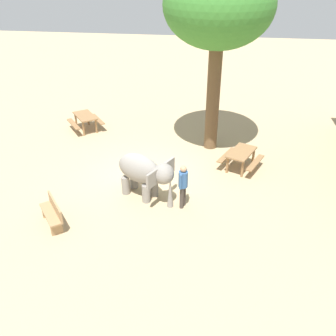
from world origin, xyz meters
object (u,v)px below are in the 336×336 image
at_px(picnic_table_far, 85,119).
at_px(feed_bucket, 141,176).
at_px(elephant, 145,172).
at_px(picnic_table_near, 241,156).
at_px(shade_tree_main, 219,7).
at_px(person_handler, 183,183).
at_px(wooden_bench, 53,212).

distance_m(picnic_table_far, feed_bucket, 5.69).
distance_m(elephant, picnic_table_far, 6.81).
bearing_deg(picnic_table_near, shade_tree_main, -120.71).
height_order(elephant, person_handler, person_handler).
distance_m(shade_tree_main, wooden_bench, 9.67).
distance_m(shade_tree_main, feed_bucket, 7.10).
height_order(elephant, feed_bucket, elephant).
relative_size(wooden_bench, picnic_table_far, 0.64).
distance_m(elephant, feed_bucket, 1.48).
bearing_deg(person_handler, wooden_bench, 39.66).
xyz_separation_m(wooden_bench, picnic_table_near, (-4.59, 6.07, 0.12)).
relative_size(shade_tree_main, picnic_table_near, 3.90).
distance_m(wooden_bench, picnic_table_far, 7.57).
bearing_deg(elephant, picnic_table_near, 62.75).
relative_size(shade_tree_main, feed_bucket, 21.31).
xyz_separation_m(shade_tree_main, feed_bucket, (3.27, -2.53, -5.77)).
distance_m(person_handler, picnic_table_near, 3.65).
bearing_deg(person_handler, shade_tree_main, -80.58).
xyz_separation_m(elephant, picnic_table_near, (-2.57, 3.46, -0.44)).
bearing_deg(picnic_table_far, person_handler, -174.75).
distance_m(shade_tree_main, picnic_table_near, 5.80).
bearing_deg(picnic_table_near, wooden_bench, -29.29).
xyz_separation_m(wooden_bench, feed_bucket, (-3.15, 2.22, -0.31)).
relative_size(person_handler, picnic_table_near, 0.82).
relative_size(elephant, feed_bucket, 6.33).
bearing_deg(picnic_table_near, picnic_table_far, -86.92).
height_order(elephant, shade_tree_main, shade_tree_main).
xyz_separation_m(picnic_table_near, feed_bucket, (1.44, -3.84, -0.43)).
height_order(person_handler, feed_bucket, person_handler).
xyz_separation_m(elephant, picnic_table_far, (-5.41, -4.11, -0.44)).
bearing_deg(feed_bucket, picnic_table_far, -138.93).
height_order(elephant, picnic_table_near, elephant).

